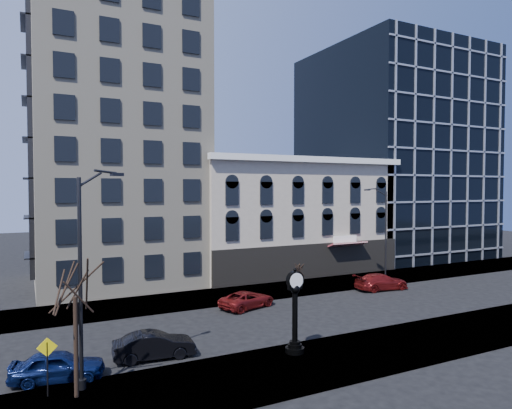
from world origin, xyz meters
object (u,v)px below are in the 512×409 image
street_lamp_near (95,220)px  warning_sign (47,356)px  car_near_a (58,366)px  street_clock (295,314)px  car_near_b (154,345)px

street_lamp_near → warning_sign: 6.28m
warning_sign → car_near_a: size_ratio=0.61×
street_clock → street_lamp_near: bearing=173.7°
car_near_a → car_near_b: size_ratio=0.98×
street_lamp_near → warning_sign: street_lamp_near is taller
street_clock → street_lamp_near: 11.82m
car_near_b → street_lamp_near: bearing=130.0°
car_near_b → street_clock: bearing=-107.1°
warning_sign → car_near_b: (5.39, 2.64, -1.19)m
warning_sign → car_near_a: warning_sign is taller
warning_sign → car_near_b: bearing=28.0°
street_lamp_near → car_near_a: (-1.59, 1.44, -7.09)m
street_clock → car_near_a: (-12.00, 2.13, -1.53)m
car_near_a → car_near_b: bearing=-69.2°
street_clock → warning_sign: 12.52m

